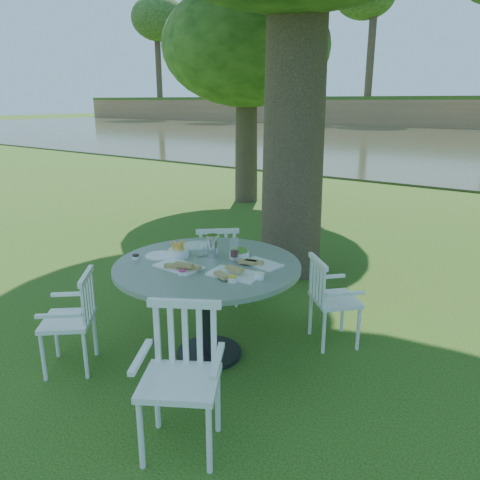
# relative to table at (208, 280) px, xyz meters

# --- Properties ---
(ground) EXTENTS (140.00, 140.00, 0.00)m
(ground) POSITION_rel_table_xyz_m (-0.17, 0.49, -0.70)
(ground) COLOR #1D3F0D
(ground) RESTS_ON ground
(table) EXTENTS (1.54, 1.54, 0.85)m
(table) POSITION_rel_table_xyz_m (0.00, 0.00, 0.00)
(table) COLOR black
(table) RESTS_ON ground
(chair_ne) EXTENTS (0.56, 0.56, 0.81)m
(chair_ne) POSITION_rel_table_xyz_m (0.72, 0.79, -0.23)
(chair_ne) COLOR white
(chair_ne) RESTS_ON ground
(chair_nw) EXTENTS (0.60, 0.60, 0.87)m
(chair_nw) POSITION_rel_table_xyz_m (-0.60, 0.88, -0.19)
(chair_nw) COLOR white
(chair_nw) RESTS_ON ground
(chair_sw) EXTENTS (0.56, 0.57, 0.82)m
(chair_sw) POSITION_rel_table_xyz_m (-0.74, -0.76, -0.22)
(chair_sw) COLOR white
(chair_sw) RESTS_ON ground
(chair_se) EXTENTS (0.63, 0.62, 0.93)m
(chair_se) POSITION_rel_table_xyz_m (0.54, -0.90, -0.16)
(chair_se) COLOR white
(chair_se) RESTS_ON ground
(tableware) EXTENTS (1.17, 0.79, 0.20)m
(tableware) POSITION_rel_table_xyz_m (-0.03, 0.07, 0.18)
(tableware) COLOR white
(tableware) RESTS_ON table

